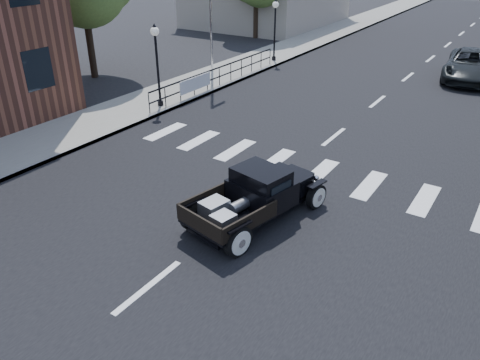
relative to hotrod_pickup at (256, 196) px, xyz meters
The scene contains 10 objects.
ground 1.03m from the hotrod_pickup, 132.58° to the right, with size 120.00×120.00×0.00m, color black.
road 14.48m from the hotrod_pickup, 92.00° to the left, with size 14.00×80.00×0.02m, color black.
road_markings 9.49m from the hotrod_pickup, 93.05° to the left, with size 12.00×60.00×0.06m, color silver, non-canonical shape.
sidewalk_left 17.04m from the hotrod_pickup, 121.92° to the left, with size 3.00×80.00×0.15m, color gray.
railing 12.26m from the hotrod_pickup, 129.54° to the left, with size 0.08×10.00×1.00m, color black, non-canonical shape.
banner 10.74m from the hotrod_pickup, 136.02° to the left, with size 0.04×2.20×0.60m, color silver, non-canonical shape.
lamp_post_b 9.83m from the hotrod_pickup, 146.07° to the left, with size 0.36×0.36×3.40m, color black, non-canonical shape.
lamp_post_c 17.48m from the hotrod_pickup, 117.67° to the left, with size 0.36×0.36×3.40m, color black, non-canonical shape.
hotrod_pickup is the anchor object (origin of this frame).
second_car 17.79m from the hotrod_pickup, 82.55° to the left, with size 2.50×5.43×1.51m, color black.
Camera 1 is at (5.85, -8.44, 6.60)m, focal length 35.00 mm.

